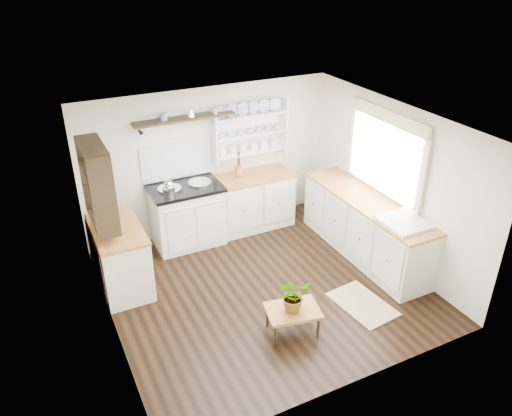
% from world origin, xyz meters
% --- Properties ---
extents(floor, '(4.00, 3.80, 0.01)m').
position_xyz_m(floor, '(0.00, 0.00, 0.00)').
color(floor, black).
rests_on(floor, ground).
extents(wall_back, '(4.00, 0.02, 2.30)m').
position_xyz_m(wall_back, '(0.00, 1.90, 1.15)').
color(wall_back, beige).
rests_on(wall_back, ground).
extents(wall_right, '(0.02, 3.80, 2.30)m').
position_xyz_m(wall_right, '(2.00, 0.00, 1.15)').
color(wall_right, beige).
rests_on(wall_right, ground).
extents(wall_left, '(0.02, 3.80, 2.30)m').
position_xyz_m(wall_left, '(-2.00, 0.00, 1.15)').
color(wall_left, beige).
rests_on(wall_left, ground).
extents(ceiling, '(4.00, 3.80, 0.01)m').
position_xyz_m(ceiling, '(0.00, 0.00, 2.30)').
color(ceiling, white).
rests_on(ceiling, wall_back).
extents(window, '(0.08, 1.55, 1.22)m').
position_xyz_m(window, '(1.95, 0.15, 1.56)').
color(window, white).
rests_on(window, wall_right).
extents(aga_cooker, '(1.07, 0.74, 0.98)m').
position_xyz_m(aga_cooker, '(-0.53, 1.57, 0.48)').
color(aga_cooker, silver).
rests_on(aga_cooker, floor).
extents(back_cabinets, '(1.27, 0.63, 0.90)m').
position_xyz_m(back_cabinets, '(0.60, 1.60, 0.46)').
color(back_cabinets, beige).
rests_on(back_cabinets, floor).
extents(right_cabinets, '(0.62, 2.43, 0.90)m').
position_xyz_m(right_cabinets, '(1.70, 0.10, 0.46)').
color(right_cabinets, beige).
rests_on(right_cabinets, floor).
extents(belfast_sink, '(0.55, 0.60, 0.45)m').
position_xyz_m(belfast_sink, '(1.70, -0.65, 0.80)').
color(belfast_sink, white).
rests_on(belfast_sink, right_cabinets).
extents(left_cabinets, '(0.62, 1.13, 0.90)m').
position_xyz_m(left_cabinets, '(-1.70, 0.90, 0.46)').
color(left_cabinets, beige).
rests_on(left_cabinets, floor).
extents(plate_rack, '(1.20, 0.22, 0.90)m').
position_xyz_m(plate_rack, '(0.65, 1.86, 1.56)').
color(plate_rack, white).
rests_on(plate_rack, wall_back).
extents(high_shelf, '(1.50, 0.29, 0.16)m').
position_xyz_m(high_shelf, '(-0.40, 1.78, 1.91)').
color(high_shelf, black).
rests_on(high_shelf, wall_back).
extents(left_shelving, '(0.28, 0.80, 1.05)m').
position_xyz_m(left_shelving, '(-1.84, 0.90, 1.55)').
color(left_shelving, black).
rests_on(left_shelving, wall_left).
extents(kettle, '(0.18, 0.18, 0.22)m').
position_xyz_m(kettle, '(-0.81, 1.45, 1.04)').
color(kettle, silver).
rests_on(kettle, aga_cooker).
extents(utensil_crock, '(0.13, 0.13, 0.16)m').
position_xyz_m(utensil_crock, '(0.39, 1.68, 0.99)').
color(utensil_crock, '#AE5640').
rests_on(utensil_crock, back_cabinets).
extents(center_table, '(0.70, 0.56, 0.34)m').
position_xyz_m(center_table, '(-0.11, -0.93, 0.29)').
color(center_table, brown).
rests_on(center_table, floor).
extents(potted_plant, '(0.39, 0.34, 0.41)m').
position_xyz_m(potted_plant, '(-0.11, -0.93, 0.54)').
color(potted_plant, '#3F7233').
rests_on(potted_plant, center_table).
extents(floor_rug, '(0.64, 0.90, 0.02)m').
position_xyz_m(floor_rug, '(0.96, -0.89, 0.01)').
color(floor_rug, '#947756').
rests_on(floor_rug, floor).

